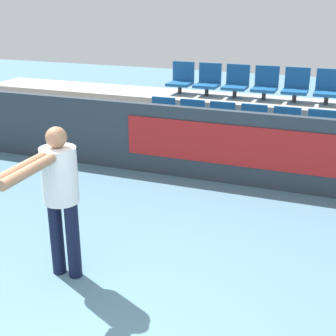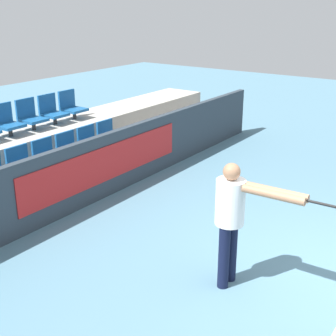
% 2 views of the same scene
% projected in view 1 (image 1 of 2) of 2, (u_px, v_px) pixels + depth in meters
% --- Properties ---
extents(barrier_wall, '(10.71, 0.14, 1.08)m').
position_uv_depth(barrier_wall, '(224.00, 147.00, 6.77)').
color(barrier_wall, '#2D3842').
rests_on(barrier_wall, ground).
extents(bleacher_tier_front, '(10.31, 0.99, 0.47)m').
position_uv_depth(bleacher_tier_front, '(232.00, 155.00, 7.38)').
color(bleacher_tier_front, '#ADA89E').
rests_on(bleacher_tier_front, ground).
extents(bleacher_tier_middle, '(10.31, 0.99, 0.93)m').
position_uv_depth(bleacher_tier_middle, '(247.00, 126.00, 8.17)').
color(bleacher_tier_middle, '#ADA89E').
rests_on(bleacher_tier_middle, ground).
extents(stadium_chair_0, '(0.41, 0.42, 0.55)m').
position_uv_depth(stadium_chair_0, '(161.00, 117.00, 7.75)').
color(stadium_chair_0, '#333333').
rests_on(stadium_chair_0, bleacher_tier_front).
extents(stadium_chair_1, '(0.41, 0.42, 0.55)m').
position_uv_depth(stadium_chair_1, '(190.00, 119.00, 7.58)').
color(stadium_chair_1, '#333333').
rests_on(stadium_chair_1, bleacher_tier_front).
extents(stadium_chair_2, '(0.41, 0.42, 0.55)m').
position_uv_depth(stadium_chair_2, '(220.00, 122.00, 7.41)').
color(stadium_chair_2, '#333333').
rests_on(stadium_chair_2, bleacher_tier_front).
extents(stadium_chair_3, '(0.41, 0.42, 0.55)m').
position_uv_depth(stadium_chair_3, '(252.00, 125.00, 7.24)').
color(stadium_chair_3, '#333333').
rests_on(stadium_chair_3, bleacher_tier_front).
extents(stadium_chair_4, '(0.41, 0.42, 0.55)m').
position_uv_depth(stadium_chair_4, '(285.00, 128.00, 7.06)').
color(stadium_chair_4, '#333333').
rests_on(stadium_chair_4, bleacher_tier_front).
extents(stadium_chair_5, '(0.41, 0.42, 0.55)m').
position_uv_depth(stadium_chair_5, '(320.00, 131.00, 6.89)').
color(stadium_chair_5, '#333333').
rests_on(stadium_chair_5, bleacher_tier_front).
extents(stadium_chair_6, '(0.41, 0.42, 0.55)m').
position_uv_depth(stadium_chair_6, '(181.00, 79.00, 8.46)').
color(stadium_chair_6, '#333333').
rests_on(stadium_chair_6, bleacher_tier_middle).
extents(stadium_chair_7, '(0.41, 0.42, 0.55)m').
position_uv_depth(stadium_chair_7, '(208.00, 81.00, 8.29)').
color(stadium_chair_7, '#333333').
rests_on(stadium_chair_7, bleacher_tier_middle).
extents(stadium_chair_8, '(0.41, 0.42, 0.55)m').
position_uv_depth(stadium_chair_8, '(236.00, 83.00, 8.11)').
color(stadium_chair_8, '#333333').
rests_on(stadium_chair_8, bleacher_tier_middle).
extents(stadium_chair_9, '(0.41, 0.42, 0.55)m').
position_uv_depth(stadium_chair_9, '(265.00, 85.00, 7.94)').
color(stadium_chair_9, '#333333').
rests_on(stadium_chair_9, bleacher_tier_middle).
extents(stadium_chair_10, '(0.41, 0.42, 0.55)m').
position_uv_depth(stadium_chair_10, '(296.00, 87.00, 7.77)').
color(stadium_chair_10, '#333333').
rests_on(stadium_chair_10, bleacher_tier_middle).
extents(stadium_chair_11, '(0.41, 0.42, 0.55)m').
position_uv_depth(stadium_chair_11, '(328.00, 89.00, 7.60)').
color(stadium_chair_11, '#333333').
rests_on(stadium_chair_11, bleacher_tier_middle).
extents(tennis_player, '(0.33, 1.62, 1.50)m').
position_uv_depth(tennis_player, '(55.00, 190.00, 4.23)').
color(tennis_player, black).
rests_on(tennis_player, ground).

